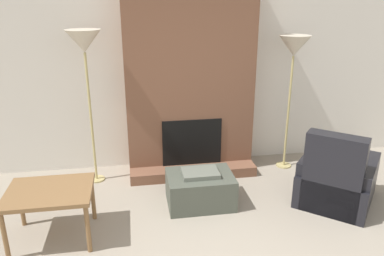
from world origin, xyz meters
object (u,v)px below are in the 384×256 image
(ottoman, at_px, (200,189))
(armchair, at_px, (336,181))
(side_table, at_px, (50,196))
(floor_lamp_left, at_px, (84,46))
(floor_lamp_right, at_px, (294,50))

(ottoman, xyz_separation_m, armchair, (1.54, -0.22, 0.08))
(ottoman, relative_size, armchair, 0.62)
(side_table, xyz_separation_m, floor_lamp_left, (0.32, 1.20, 1.25))
(armchair, relative_size, floor_lamp_left, 0.63)
(ottoman, distance_m, armchair, 1.56)
(ottoman, height_order, floor_lamp_left, floor_lamp_left)
(floor_lamp_right, bearing_deg, side_table, -157.49)
(armchair, height_order, floor_lamp_right, floor_lamp_right)
(floor_lamp_left, bearing_deg, ottoman, -33.18)
(side_table, bearing_deg, ottoman, 14.49)
(armchair, bearing_deg, side_table, 43.90)
(side_table, distance_m, floor_lamp_left, 1.76)
(ottoman, bearing_deg, floor_lamp_left, 146.82)
(floor_lamp_left, distance_m, floor_lamp_right, 2.58)
(armchair, distance_m, floor_lamp_left, 3.29)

